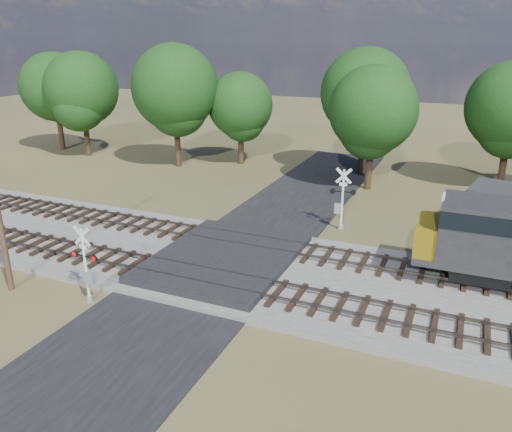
% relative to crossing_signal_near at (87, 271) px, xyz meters
% --- Properties ---
extents(ground, '(160.00, 160.00, 0.00)m').
position_rel_crossing_signal_near_xyz_m(ground, '(3.93, 5.55, -1.56)').
color(ground, '#474726').
rests_on(ground, ground).
extents(ballast_bed, '(140.00, 10.00, 0.30)m').
position_rel_crossing_signal_near_xyz_m(ballast_bed, '(13.93, 6.05, -1.41)').
color(ballast_bed, gray).
rests_on(ballast_bed, ground).
extents(road, '(7.00, 60.00, 0.08)m').
position_rel_crossing_signal_near_xyz_m(road, '(3.93, 5.55, -1.52)').
color(road, black).
rests_on(road, ground).
extents(crossing_panel, '(7.00, 9.00, 0.62)m').
position_rel_crossing_signal_near_xyz_m(crossing_panel, '(3.93, 6.05, -1.24)').
color(crossing_panel, '#262628').
rests_on(crossing_panel, ground).
extents(track_near, '(140.00, 2.60, 0.33)m').
position_rel_crossing_signal_near_xyz_m(track_near, '(7.05, 3.55, -1.14)').
color(track_near, black).
rests_on(track_near, ballast_bed).
extents(track_far, '(140.00, 2.60, 0.33)m').
position_rel_crossing_signal_near_xyz_m(track_far, '(7.05, 8.55, -1.14)').
color(track_far, black).
rests_on(track_far, ballast_bed).
extents(crossing_signal_near, '(1.51, 0.33, 3.74)m').
position_rel_crossing_signal_near_xyz_m(crossing_signal_near, '(0.00, 0.00, 0.00)').
color(crossing_signal_near, silver).
rests_on(crossing_signal_near, ground).
extents(crossing_signal_far, '(1.63, 0.40, 4.05)m').
position_rel_crossing_signal_near_xyz_m(crossing_signal_far, '(8.28, 13.84, 0.13)').
color(crossing_signal_far, silver).
rests_on(crossing_signal_far, ground).
extents(equipment_shed, '(4.57, 4.57, 2.65)m').
position_rel_crossing_signal_near_xyz_m(equipment_shed, '(17.74, 18.25, -0.21)').
color(equipment_shed, '#43311C').
rests_on(equipment_shed, ground).
extents(treeline, '(83.02, 12.05, 11.50)m').
position_rel_crossing_signal_near_xyz_m(treeline, '(10.31, 25.65, 5.25)').
color(treeline, black).
rests_on(treeline, ground).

